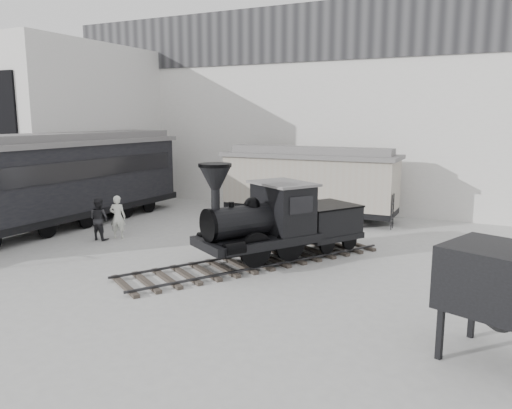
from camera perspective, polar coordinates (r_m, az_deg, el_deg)
The scene contains 9 objects.
ground at distance 15.51m, azimuth -7.61°, elevation -9.34°, with size 90.00×90.00×0.00m, color #9E9E9B.
north_wall at distance 28.35m, azimuth 9.27°, elevation 10.79°, with size 34.00×2.51×11.00m.
west_pavilion at distance 31.66m, azimuth -20.08°, elevation 8.31°, with size 7.00×12.11×9.00m.
locomotive at distance 17.81m, azimuth 2.15°, elevation -2.36°, with size 7.12×9.62×3.53m.
boxcar at distance 25.28m, azimuth 6.11°, elevation 2.68°, with size 8.88×2.81×3.63m.
passenger_coach at distance 24.66m, azimuth -21.82°, elevation 2.58°, with size 3.83×15.20×4.04m.
visitor_a at distance 21.91m, azimuth -15.53°, elevation -1.38°, with size 0.67×0.44×1.85m, color silver.
visitor_b at distance 21.87m, azimuth -17.50°, elevation -1.59°, with size 0.87×0.68×1.78m, color #232326.
coal_hopper at distance 11.61m, azimuth 26.51°, elevation -8.63°, with size 2.80×2.57×2.49m.
Camera 1 is at (8.13, -12.18, 5.13)m, focal length 35.00 mm.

